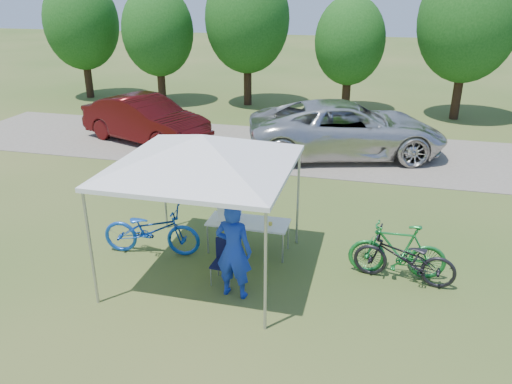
{
  "coord_description": "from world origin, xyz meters",
  "views": [
    {
      "loc": [
        2.96,
        -7.94,
        5.13
      ],
      "look_at": [
        0.47,
        2.0,
        0.88
      ],
      "focal_mm": 35.0,
      "sensor_mm": 36.0,
      "label": 1
    }
  ],
  "objects_px": {
    "cyclist": "(234,250)",
    "minivan": "(347,129)",
    "bike_dark": "(404,258)",
    "cooler": "(230,212)",
    "sedan": "(145,119)",
    "bike_green": "(397,250)",
    "folding_chair": "(225,257)",
    "folding_table": "(248,223)",
    "bike_blue": "(152,230)"
  },
  "relations": [
    {
      "from": "bike_blue",
      "to": "sedan",
      "type": "distance_m",
      "value": 8.15
    },
    {
      "from": "sedan",
      "to": "folding_table",
      "type": "bearing_deg",
      "value": -120.74
    },
    {
      "from": "bike_blue",
      "to": "minivan",
      "type": "bearing_deg",
      "value": -30.91
    },
    {
      "from": "folding_table",
      "to": "bike_dark",
      "type": "distance_m",
      "value": 3.12
    },
    {
      "from": "cooler",
      "to": "minivan",
      "type": "height_order",
      "value": "minivan"
    },
    {
      "from": "bike_blue",
      "to": "bike_dark",
      "type": "relative_size",
      "value": 1.08
    },
    {
      "from": "bike_dark",
      "to": "minivan",
      "type": "distance_m",
      "value": 7.53
    },
    {
      "from": "sedan",
      "to": "cooler",
      "type": "bearing_deg",
      "value": -122.8
    },
    {
      "from": "cyclist",
      "to": "minivan",
      "type": "relative_size",
      "value": 0.29
    },
    {
      "from": "bike_green",
      "to": "folding_table",
      "type": "bearing_deg",
      "value": -96.4
    },
    {
      "from": "bike_dark",
      "to": "cooler",
      "type": "bearing_deg",
      "value": -89.21
    },
    {
      "from": "cooler",
      "to": "cyclist",
      "type": "relative_size",
      "value": 0.25
    },
    {
      "from": "bike_green",
      "to": "minivan",
      "type": "distance_m",
      "value": 7.33
    },
    {
      "from": "cooler",
      "to": "minivan",
      "type": "distance_m",
      "value": 7.16
    },
    {
      "from": "bike_blue",
      "to": "bike_dark",
      "type": "bearing_deg",
      "value": -95.32
    },
    {
      "from": "sedan",
      "to": "bike_green",
      "type": "bearing_deg",
      "value": -109.46
    },
    {
      "from": "folding_table",
      "to": "cooler",
      "type": "distance_m",
      "value": 0.45
    },
    {
      "from": "folding_table",
      "to": "bike_dark",
      "type": "xyz_separation_m",
      "value": [
        3.09,
        -0.41,
        -0.15
      ]
    },
    {
      "from": "folding_table",
      "to": "bike_dark",
      "type": "relative_size",
      "value": 0.89
    },
    {
      "from": "sedan",
      "to": "bike_dark",
      "type": "bearing_deg",
      "value": -109.75
    },
    {
      "from": "cyclist",
      "to": "bike_blue",
      "type": "relative_size",
      "value": 0.9
    },
    {
      "from": "folding_chair",
      "to": "cyclist",
      "type": "bearing_deg",
      "value": -51.55
    },
    {
      "from": "sedan",
      "to": "minivan",
      "type": "bearing_deg",
      "value": -68.5
    },
    {
      "from": "folding_table",
      "to": "sedan",
      "type": "height_order",
      "value": "sedan"
    },
    {
      "from": "cooler",
      "to": "cyclist",
      "type": "height_order",
      "value": "cyclist"
    },
    {
      "from": "folding_chair",
      "to": "bike_dark",
      "type": "bearing_deg",
      "value": 16.67
    },
    {
      "from": "bike_blue",
      "to": "sedan",
      "type": "bearing_deg",
      "value": 19.36
    },
    {
      "from": "cyclist",
      "to": "bike_dark",
      "type": "height_order",
      "value": "cyclist"
    },
    {
      "from": "cyclist",
      "to": "folding_chair",
      "type": "bearing_deg",
      "value": -49.69
    },
    {
      "from": "folding_chair",
      "to": "cyclist",
      "type": "relative_size",
      "value": 0.45
    },
    {
      "from": "bike_green",
      "to": "sedan",
      "type": "bearing_deg",
      "value": -131.38
    },
    {
      "from": "bike_green",
      "to": "sedan",
      "type": "xyz_separation_m",
      "value": [
        -8.47,
        6.98,
        0.27
      ]
    },
    {
      "from": "bike_dark",
      "to": "minivan",
      "type": "height_order",
      "value": "minivan"
    },
    {
      "from": "cooler",
      "to": "sedan",
      "type": "relative_size",
      "value": 0.09
    },
    {
      "from": "bike_blue",
      "to": "sedan",
      "type": "xyz_separation_m",
      "value": [
        -3.61,
        7.3,
        0.29
      ]
    },
    {
      "from": "folding_table",
      "to": "folding_chair",
      "type": "height_order",
      "value": "folding_chair"
    },
    {
      "from": "cooler",
      "to": "bike_green",
      "type": "relative_size",
      "value": 0.25
    },
    {
      "from": "folding_table",
      "to": "sedan",
      "type": "bearing_deg",
      "value": 129.24
    },
    {
      "from": "folding_table",
      "to": "cyclist",
      "type": "bearing_deg",
      "value": -84.07
    },
    {
      "from": "folding_chair",
      "to": "bike_blue",
      "type": "xyz_separation_m",
      "value": [
        -1.75,
        0.61,
        0.06
      ]
    },
    {
      "from": "bike_green",
      "to": "bike_dark",
      "type": "bearing_deg",
      "value": 33.94
    },
    {
      "from": "folding_chair",
      "to": "bike_blue",
      "type": "relative_size",
      "value": 0.4
    },
    {
      "from": "cyclist",
      "to": "sedan",
      "type": "distance_m",
      "value": 10.09
    },
    {
      "from": "cooler",
      "to": "sedan",
      "type": "distance_m",
      "value": 8.46
    },
    {
      "from": "cooler",
      "to": "bike_dark",
      "type": "distance_m",
      "value": 3.52
    },
    {
      "from": "cooler",
      "to": "bike_blue",
      "type": "bearing_deg",
      "value": -159.67
    },
    {
      "from": "bike_dark",
      "to": "bike_blue",
      "type": "bearing_deg",
      "value": -80.81
    },
    {
      "from": "folding_table",
      "to": "bike_green",
      "type": "xyz_separation_m",
      "value": [
        2.96,
        -0.23,
        -0.1
      ]
    },
    {
      "from": "folding_chair",
      "to": "cooler",
      "type": "height_order",
      "value": "cooler"
    },
    {
      "from": "minivan",
      "to": "folding_chair",
      "type": "bearing_deg",
      "value": 153.55
    }
  ]
}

